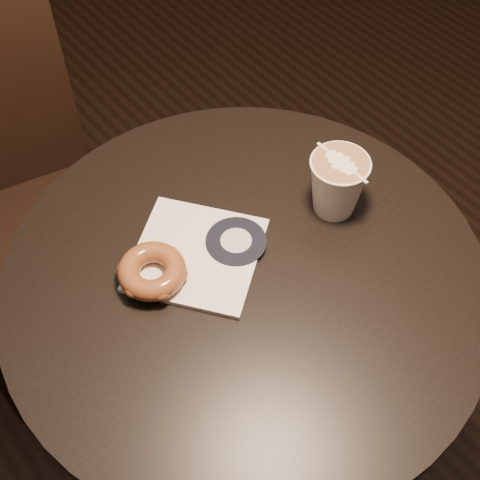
# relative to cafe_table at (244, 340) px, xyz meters

# --- Properties ---
(cafe_table) EXTENTS (0.70, 0.70, 0.75)m
(cafe_table) POSITION_rel_cafe_table_xyz_m (0.00, 0.00, 0.00)
(cafe_table) COLOR black
(cafe_table) RESTS_ON ground
(chair) EXTENTS (0.45, 0.45, 0.94)m
(chair) POSITION_rel_cafe_table_xyz_m (-0.14, 0.60, -0.02)
(chair) COLOR black
(chair) RESTS_ON ground
(pastry_bag) EXTENTS (0.25, 0.25, 0.01)m
(pastry_bag) POSITION_rel_cafe_table_xyz_m (-0.04, 0.07, 0.20)
(pastry_bag) COLOR white
(pastry_bag) RESTS_ON cafe_table
(doughnut) EXTENTS (0.10, 0.10, 0.03)m
(doughnut) POSITION_rel_cafe_table_xyz_m (-0.11, 0.07, 0.22)
(doughnut) COLOR brown
(doughnut) RESTS_ON pastry_bag
(latte_cup) EXTENTS (0.09, 0.09, 0.10)m
(latte_cup) POSITION_rel_cafe_table_xyz_m (0.18, 0.01, 0.25)
(latte_cup) COLOR white
(latte_cup) RESTS_ON cafe_table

